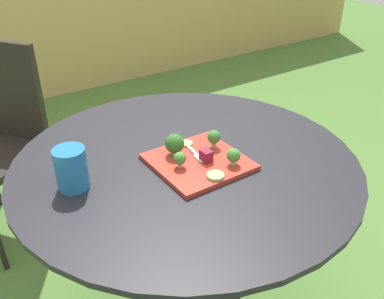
% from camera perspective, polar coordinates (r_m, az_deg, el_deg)
% --- Properties ---
extents(patio_table, '(1.04, 1.04, 0.73)m').
position_cam_1_polar(patio_table, '(1.39, -0.78, -9.00)').
color(patio_table, black).
rests_on(patio_table, ground_plane).
extents(salad_plate, '(0.26, 0.26, 0.01)m').
position_cam_1_polar(salad_plate, '(1.23, 0.87, -1.68)').
color(salad_plate, '#AD3323').
rests_on(salad_plate, patio_table).
extents(drinking_glass, '(0.09, 0.09, 0.12)m').
position_cam_1_polar(drinking_glass, '(1.15, -16.07, -2.78)').
color(drinking_glass, '#236BA8').
rests_on(drinking_glass, patio_table).
extents(fork, '(0.04, 0.15, 0.00)m').
position_cam_1_polar(fork, '(1.26, 0.28, -0.38)').
color(fork, silver).
rests_on(fork, salad_plate).
extents(broccoli_floret_0, '(0.04, 0.04, 0.06)m').
position_cam_1_polar(broccoli_floret_0, '(1.28, 3.00, 1.67)').
color(broccoli_floret_0, '#99B770').
rests_on(broccoli_floret_0, salad_plate).
extents(broccoli_floret_1, '(0.04, 0.04, 0.05)m').
position_cam_1_polar(broccoli_floret_1, '(1.18, -1.67, -1.25)').
color(broccoli_floret_1, '#99B770').
rests_on(broccoli_floret_1, salad_plate).
extents(broccoli_floret_2, '(0.06, 0.06, 0.07)m').
position_cam_1_polar(broccoli_floret_2, '(1.24, -2.38, 0.80)').
color(broccoli_floret_2, '#99B770').
rests_on(broccoli_floret_2, salad_plate).
extents(broccoli_floret_3, '(0.04, 0.04, 0.05)m').
position_cam_1_polar(broccoli_floret_3, '(1.20, 5.68, -0.83)').
color(broccoli_floret_3, '#99B770').
rests_on(broccoli_floret_3, salad_plate).
extents(cucumber_slice_0, '(0.05, 0.05, 0.01)m').
position_cam_1_polar(cucumber_slice_0, '(1.15, 3.26, -3.56)').
color(cucumber_slice_0, '#8EB766').
rests_on(cucumber_slice_0, salad_plate).
extents(cucumber_slice_1, '(0.04, 0.04, 0.01)m').
position_cam_1_polar(cucumber_slice_1, '(1.31, -0.80, 0.85)').
color(cucumber_slice_1, '#8EB766').
rests_on(cucumber_slice_1, salad_plate).
extents(beet_chunk_0, '(0.03, 0.04, 0.03)m').
position_cam_1_polar(beet_chunk_0, '(1.22, 1.93, -0.84)').
color(beet_chunk_0, maroon).
rests_on(beet_chunk_0, salad_plate).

